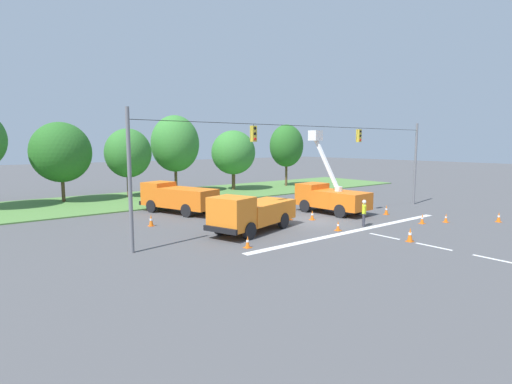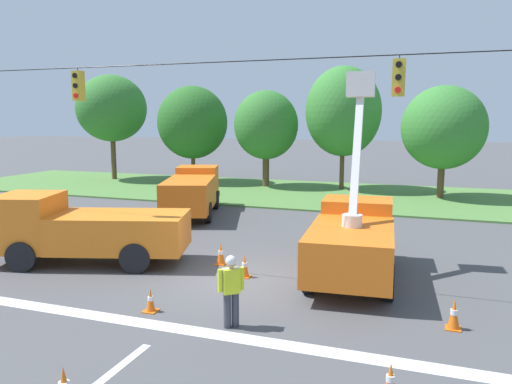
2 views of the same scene
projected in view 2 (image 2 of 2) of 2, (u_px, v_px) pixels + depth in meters
ground_plane at (229, 280)px, 15.48m from camera, size 200.00×200.00×0.00m
grass_verge at (336, 195)px, 32.25m from camera, size 56.00×12.00×0.10m
lane_markings at (135, 354)px, 10.59m from camera, size 17.60×15.25×0.01m
signal_gantry at (227, 143)px, 14.87m from camera, size 26.20×0.33×7.20m
tree_far_west at (112, 108)px, 39.47m from camera, size 5.42×5.68×8.36m
tree_west at (192, 123)px, 37.84m from camera, size 5.33×5.22×7.38m
tree_centre at (266, 125)px, 35.40m from camera, size 4.57×4.52×6.92m
tree_east at (343, 112)px, 33.89m from camera, size 5.12×5.46×8.47m
tree_far_east at (444, 128)px, 30.19m from camera, size 5.03×5.10×6.93m
utility_truck_bucket_lift at (353, 235)px, 15.61m from camera, size 2.87×6.08×6.47m
utility_truck_support_near at (192, 191)px, 25.67m from camera, size 4.19×6.94×2.33m
utility_truck_support_far at (84, 229)px, 17.16m from camera, size 6.98×4.16×2.39m
road_worker at (231, 287)px, 11.86m from camera, size 0.53×0.45×1.77m
traffic_cone_foreground_left at (221, 254)px, 17.06m from camera, size 0.36×0.36×0.74m
traffic_cone_foreground_right at (151, 301)px, 12.91m from camera, size 0.36×0.36×0.62m
traffic_cone_mid_left at (390, 381)px, 8.88m from camera, size 0.36×0.36×0.69m
traffic_cone_mid_right at (454, 314)px, 11.83m from camera, size 0.36×0.36×0.74m
traffic_cone_near_bucket at (245, 266)px, 15.70m from camera, size 0.36×0.36×0.72m
traffic_cone_far_left at (88, 215)px, 23.73m from camera, size 0.36×0.36×0.78m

